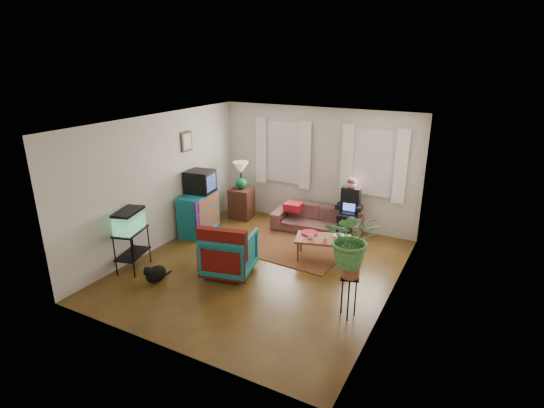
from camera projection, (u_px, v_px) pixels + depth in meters
The scene contains 31 objects.
floor at pixel (262, 268), 7.62m from camera, with size 4.50×5.00×0.01m, color #4F2B14.
ceiling at pixel (260, 123), 6.76m from camera, with size 4.50×5.00×0.01m, color white.
wall_back at pixel (317, 167), 9.27m from camera, with size 4.50×0.01×2.60m, color silver.
wall_front at pixel (159, 259), 5.11m from camera, with size 4.50×0.01×2.60m, color silver.
wall_left at pixel (160, 182), 8.19m from camera, with size 0.01×5.00×2.60m, color silver.
wall_right at pixel (395, 223), 6.19m from camera, with size 0.01×5.00×2.60m, color silver.
window_left at pixel (284, 153), 9.53m from camera, with size 1.08×0.04×1.38m, color white.
window_right at pixel (374, 163), 8.62m from camera, with size 1.08×0.04×1.38m, color white.
curtains_left at pixel (283, 153), 9.46m from camera, with size 1.36×0.06×1.50m, color white.
curtains_right at pixel (373, 164), 8.55m from camera, with size 1.36×0.06×1.50m, color white.
picture_frame at pixel (187, 142), 8.67m from camera, with size 0.04×0.32×0.40m, color #3D2616.
area_rug at pixel (294, 247), 8.45m from camera, with size 2.00×1.60×0.01m, color brown.
sofa at pixel (317, 215), 9.11m from camera, with size 1.90×0.75×0.74m, color brown.
seated_person at pixel (349, 211), 8.80m from camera, with size 0.47×0.58×1.13m, color black, non-canonical shape.
side_table at pixel (242, 203), 9.89m from camera, with size 0.48×0.48×0.71m, color #381E15.
table_lamp at pixel (241, 176), 9.67m from camera, with size 0.36×0.36×0.65m, color white, non-canonical shape.
dresser at pixel (199, 213), 9.03m from camera, with size 0.49×0.98×0.88m, color #136F74.
crt_tv at pixel (200, 181), 8.89m from camera, with size 0.54×0.49×0.47m, color black.
aquarium_stand at pixel (133, 250), 7.48m from camera, with size 0.37×0.66×0.74m, color black.
aquarium at pixel (129, 220), 7.29m from camera, with size 0.33×0.60×0.39m, color #7FD899.
black_cat at pixel (156, 272), 7.11m from camera, with size 0.27×0.41×0.35m, color black.
armchair at pixel (229, 251), 7.34m from camera, with size 0.82×0.76×0.84m, color #105164.
serape_throw at pixel (222, 249), 6.99m from camera, with size 0.84×0.19×0.69m, color #9E0A0A.
coffee_table at pixel (323, 248), 7.92m from camera, with size 1.01×0.55×0.42m, color brown.
cup_a at pixel (311, 237), 7.79m from camera, with size 0.11×0.11×0.09m, color white.
cup_b at pixel (325, 240), 7.67m from camera, with size 0.09×0.09×0.09m, color beige.
bowl at pixel (339, 236), 7.87m from camera, with size 0.20×0.20×0.05m, color white.
snack_tray at pixel (309, 233), 8.02m from camera, with size 0.31×0.31×0.04m, color #B21414.
birdcage at pixel (343, 235), 7.61m from camera, with size 0.17×0.17×0.29m, color #115B6B, non-canonical shape.
plant_stand at pixel (349, 297), 6.11m from camera, with size 0.28×0.28×0.66m, color black.
potted_plant at pixel (352, 247), 5.85m from camera, with size 0.76×0.65×0.84m, color #599947.
Camera 1 is at (3.37, -5.92, 3.62)m, focal length 28.00 mm.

